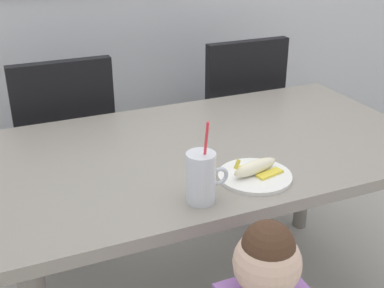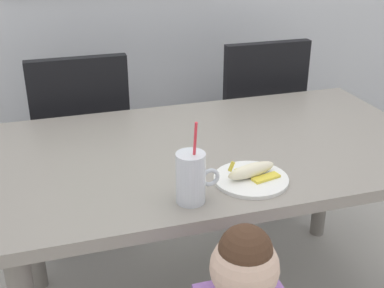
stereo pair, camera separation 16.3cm
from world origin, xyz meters
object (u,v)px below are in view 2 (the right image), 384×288
object	(u,v)px
snack_plate	(251,179)
dining_chair_right	(254,118)
peeled_banana	(252,171)
milk_cup	(191,180)
dining_table	(217,169)
dining_chair_left	(82,140)

from	to	relation	value
snack_plate	dining_chair_right	bearing A→B (deg)	65.46
peeled_banana	milk_cup	bearing A→B (deg)	-162.91
peeled_banana	dining_table	bearing A→B (deg)	92.93
snack_plate	milk_cup	bearing A→B (deg)	-164.25
peeled_banana	dining_chair_left	bearing A→B (deg)	115.19
dining_chair_left	peeled_banana	bearing A→B (deg)	115.19
snack_plate	peeled_banana	world-z (taller)	peeled_banana
dining_chair_left	peeled_banana	size ratio (longest dim) A/B	5.47
dining_chair_left	snack_plate	distance (m)	1.06
peeled_banana	snack_plate	bearing A→B (deg)	-124.74
milk_cup	peeled_banana	world-z (taller)	milk_cup
milk_cup	snack_plate	xyz separation A→B (m)	(0.21, 0.06, -0.06)
dining_chair_left	milk_cup	bearing A→B (deg)	102.72
dining_chair_left	milk_cup	size ratio (longest dim) A/B	3.82
dining_table	dining_chair_left	bearing A→B (deg)	122.58
dining_chair_right	snack_plate	size ratio (longest dim) A/B	4.17
dining_chair_right	milk_cup	xyz separation A→B (m)	(-0.65, -1.02, 0.28)
dining_table	dining_chair_left	size ratio (longest dim) A/B	1.60
snack_plate	dining_chair_left	bearing A→B (deg)	114.80
dining_chair_left	milk_cup	xyz separation A→B (m)	(0.23, -1.00, 0.28)
dining_chair_right	dining_chair_left	bearing A→B (deg)	0.98
dining_chair_right	peeled_banana	world-z (taller)	dining_chair_right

